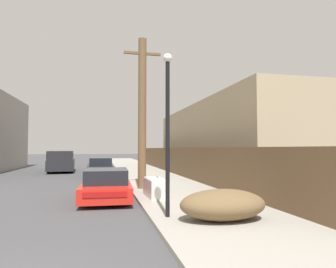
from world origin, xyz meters
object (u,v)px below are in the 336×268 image
(utility_pole, at_px, (142,111))
(street_lamp, at_px, (168,121))
(car_parked_mid, at_px, (100,168))
(pickup_truck, at_px, (61,161))
(brush_pile, at_px, (223,205))
(parked_sports_car_red, at_px, (107,185))
(discarded_fridge, at_px, (156,188))

(utility_pole, bearing_deg, street_lamp, -90.70)
(car_parked_mid, bearing_deg, utility_pole, -77.63)
(car_parked_mid, relative_size, pickup_truck, 0.80)
(utility_pole, distance_m, brush_pile, 7.64)
(car_parked_mid, height_order, utility_pole, utility_pole)
(car_parked_mid, bearing_deg, parked_sports_car_red, -90.82)
(discarded_fridge, distance_m, parked_sports_car_red, 1.98)
(pickup_truck, xyz_separation_m, street_lamp, (5.19, -18.77, 1.89))
(discarded_fridge, height_order, street_lamp, street_lamp)
(discarded_fridge, height_order, brush_pile, brush_pile)
(utility_pole, height_order, street_lamp, utility_pole)
(parked_sports_car_red, distance_m, brush_pile, 5.60)
(street_lamp, relative_size, brush_pile, 1.97)
(car_parked_mid, relative_size, brush_pile, 1.95)
(street_lamp, height_order, brush_pile, street_lamp)
(pickup_truck, bearing_deg, utility_pole, 108.65)
(street_lamp, bearing_deg, car_parked_mid, 98.19)
(discarded_fridge, height_order, car_parked_mid, car_parked_mid)
(car_parked_mid, height_order, street_lamp, street_lamp)
(parked_sports_car_red, relative_size, street_lamp, 1.03)
(pickup_truck, relative_size, brush_pile, 2.43)
(pickup_truck, bearing_deg, discarded_fridge, 105.79)
(parked_sports_car_red, distance_m, pickup_truck, 15.14)
(car_parked_mid, relative_size, street_lamp, 0.99)
(car_parked_mid, distance_m, pickup_truck, 6.21)
(brush_pile, bearing_deg, pickup_truck, 108.58)
(pickup_truck, bearing_deg, parked_sports_car_red, 99.82)
(discarded_fridge, xyz_separation_m, parked_sports_car_red, (-1.88, 0.59, 0.08))
(discarded_fridge, distance_m, pickup_truck, 16.25)
(pickup_truck, distance_m, utility_pole, 14.04)
(car_parked_mid, height_order, pickup_truck, pickup_truck)
(parked_sports_car_red, relative_size, car_parked_mid, 1.04)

